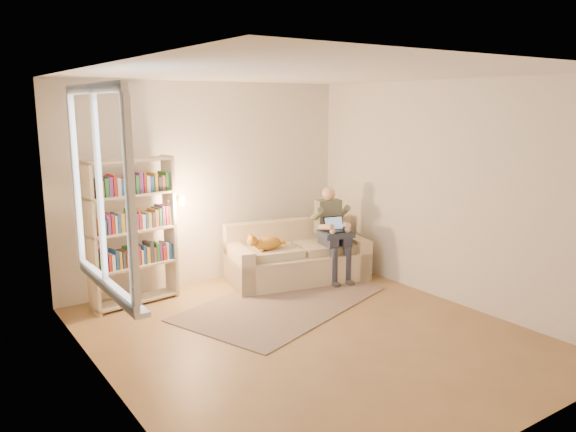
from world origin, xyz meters
TOP-DOWN VIEW (x-y plane):
  - floor at (0.00, 0.00)m, footprint 4.50×4.50m
  - ceiling at (0.00, 0.00)m, footprint 4.00×4.50m
  - wall_left at (-2.00, 0.00)m, footprint 0.02×4.50m
  - wall_right at (2.00, 0.00)m, footprint 0.02×4.50m
  - wall_back at (0.00, 2.25)m, footprint 4.00×0.02m
  - wall_front at (0.00, -2.25)m, footprint 4.00×0.02m
  - window at (-1.95, 0.20)m, footprint 0.12×1.52m
  - sofa at (0.95, 1.58)m, footprint 1.94×1.17m
  - person at (1.37, 1.35)m, footprint 0.43×0.58m
  - cat at (0.50, 1.56)m, footprint 0.59×0.28m
  - blanket at (1.27, 1.26)m, footprint 0.47×0.42m
  - laptop at (1.27, 1.27)m, footprint 0.32×0.28m
  - bookshelf at (-1.14, 1.90)m, footprint 1.17×0.40m
  - rug at (0.29, 0.92)m, footprint 2.80×2.18m

SIDE VIEW (x-z plane):
  - floor at x=0.00m, z-range 0.00..0.00m
  - rug at x=0.29m, z-range 0.00..0.01m
  - sofa at x=0.95m, z-range -0.10..0.67m
  - cat at x=0.50m, z-range 0.48..0.69m
  - blanket at x=1.27m, z-range 0.61..0.68m
  - person at x=1.37m, z-range 0.09..1.33m
  - laptop at x=1.27m, z-range 0.61..0.85m
  - bookshelf at x=-1.14m, z-range 0.09..1.82m
  - wall_left at x=-2.00m, z-range 0.00..2.60m
  - wall_right at x=2.00m, z-range 0.00..2.60m
  - wall_back at x=0.00m, z-range 0.00..2.60m
  - wall_front at x=0.00m, z-range 0.00..2.60m
  - window at x=-1.95m, z-range 0.53..2.22m
  - ceiling at x=0.00m, z-range 2.59..2.61m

